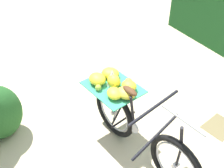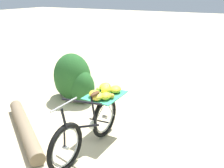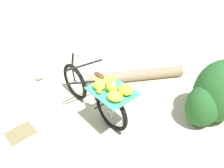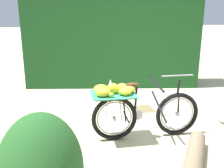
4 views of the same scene
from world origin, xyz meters
The scene contains 3 objects.
ground_plane centered at (0.00, 0.00, 0.00)m, with size 60.00×60.00×0.00m, color beige.
bicycle centered at (0.15, -0.13, 0.53)m, with size 0.71×1.78×1.03m.
leaf_litter_patch centered at (-1.05, 0.42, 0.00)m, with size 0.44×0.36×0.01m, color olive.
Camera 1 is at (1.85, 1.49, 2.86)m, focal length 43.90 mm.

